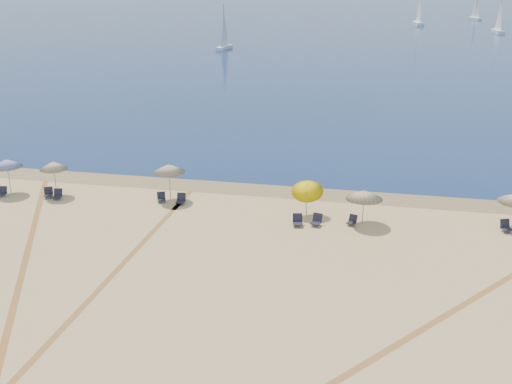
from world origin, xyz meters
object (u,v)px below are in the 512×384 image
umbrella_4 (364,195)px  sailboat_0 (476,11)px  chair_6 (317,220)px  chair_3 (161,198)px  sailboat_1 (419,12)px  umbrella_1 (53,165)px  chair_1 (48,193)px  chair_4 (181,199)px  sailboat_3 (499,20)px  chair_2 (58,195)px  umbrella_2 (169,168)px  chair_5 (298,221)px  chair_0 (2,192)px  sailboat_2 (224,36)px  umbrella_3 (307,188)px  umbrella_0 (7,163)px  chair_7 (352,221)px  chair_8 (506,226)px

umbrella_4 → sailboat_0: 154.30m
chair_6 → chair_3: bearing=-175.7°
sailboat_1 → umbrella_1: bearing=-112.3°
umbrella_1 → chair_1: 1.97m
sailboat_1 → chair_4: bearing=-108.5°
sailboat_3 → chair_4: bearing=-116.4°
chair_2 → chair_4: size_ratio=1.01×
chair_1 → umbrella_4: bearing=-25.1°
umbrella_2 → umbrella_1: bearing=-174.4°
chair_5 → chair_0: bearing=164.5°
chair_1 → chair_3: chair_1 is taller
sailboat_0 → sailboat_2: sailboat_2 is taller
umbrella_1 → umbrella_3: (17.60, -0.19, -0.34)m
umbrella_0 → umbrella_4: size_ratio=1.10×
chair_0 → chair_6: (22.02, -0.78, 0.03)m
chair_2 → sailboat_0: sailboat_0 is taller
sailboat_0 → chair_7: bearing=-125.1°
umbrella_3 → sailboat_3: sailboat_3 is taller
umbrella_0 → sailboat_1: sailboat_1 is taller
chair_7 → umbrella_2: bearing=-169.3°
umbrella_3 → chair_4: 8.69m
chair_5 → chair_1: bearing=162.8°
chair_0 → chair_8: (33.36, 0.58, 0.03)m
sailboat_2 → chair_1: bearing=-77.9°
umbrella_1 → sailboat_0: 158.49m
umbrella_1 → sailboat_2: size_ratio=0.31×
chair_4 → chair_8: chair_8 is taller
chair_1 → chair_4: size_ratio=1.15×
chair_5 → sailboat_2: sailboat_2 is taller
umbrella_3 → sailboat_2: size_ratio=0.31×
umbrella_4 → sailboat_2: size_ratio=0.29×
chair_5 → chair_8: (12.49, 1.62, -0.00)m
chair_8 → chair_0: bearing=161.1°
chair_5 → sailboat_3: bearing=62.8°
chair_8 → chair_7: bearing=165.4°
chair_0 → sailboat_0: (51.05, 152.11, 2.02)m
umbrella_0 → chair_6: (21.79, -1.41, -1.90)m
umbrella_1 → umbrella_2: size_ratio=0.98×
chair_2 → chair_3: bearing=-3.8°
umbrella_4 → chair_6: 3.32m
umbrella_3 → chair_3: size_ratio=3.15×
umbrella_4 → chair_8: umbrella_4 is taller
chair_1 → sailboat_0: 159.09m
chair_4 → chair_5: size_ratio=0.92×
umbrella_0 → umbrella_4: 24.58m
umbrella_0 → chair_7: size_ratio=3.41×
chair_3 → sailboat_2: size_ratio=0.10×
umbrella_4 → chair_4: (-12.13, 0.97, -1.61)m
umbrella_4 → umbrella_1: bearing=177.8°
umbrella_2 → sailboat_1: size_ratio=0.25×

